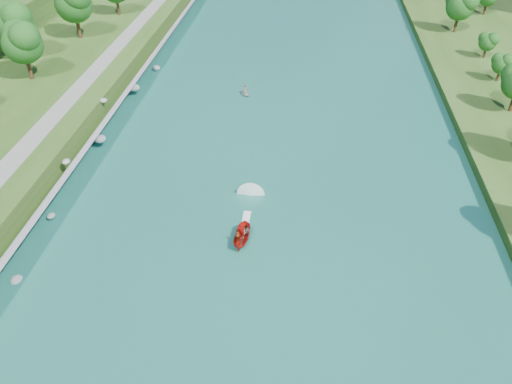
# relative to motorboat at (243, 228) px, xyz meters

# --- Properties ---
(ground) EXTENTS (260.00, 260.00, 0.00)m
(ground) POSITION_rel_motorboat_xyz_m (1.93, -12.67, -0.80)
(ground) COLOR #2D5119
(ground) RESTS_ON ground
(river_water) EXTENTS (55.00, 240.00, 0.10)m
(river_water) POSITION_rel_motorboat_xyz_m (1.93, 7.33, -0.75)
(river_water) COLOR #1A6357
(river_water) RESTS_ON ground
(riprap_bank) EXTENTS (4.05, 236.00, 4.12)m
(riprap_bank) POSITION_rel_motorboat_xyz_m (-23.90, 6.26, 0.99)
(riprap_bank) COLOR slate
(riprap_bank) RESTS_ON ground
(riverside_path) EXTENTS (3.00, 200.00, 0.10)m
(riverside_path) POSITION_rel_motorboat_xyz_m (-30.57, 7.33, 2.75)
(riverside_path) COLOR gray
(riverside_path) RESTS_ON berm_west
(motorboat) EXTENTS (3.60, 18.97, 1.92)m
(motorboat) POSITION_rel_motorboat_xyz_m (0.00, 0.00, 0.00)
(motorboat) COLOR #AF160E
(motorboat) RESTS_ON river_water
(raft) EXTENTS (3.05, 3.29, 1.70)m
(raft) POSITION_rel_motorboat_xyz_m (-4.36, 36.18, -0.32)
(raft) COLOR #9B9DA3
(raft) RESTS_ON river_water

